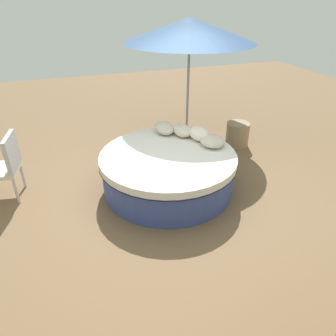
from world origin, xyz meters
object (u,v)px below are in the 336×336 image
round_bed (168,171)px  patio_umbrella (190,30)px  throw_pillow_2 (182,130)px  throw_pillow_3 (164,128)px  throw_pillow_0 (212,141)px  throw_pillow_1 (199,134)px  patio_chair (6,163)px  side_table (237,134)px

round_bed → patio_umbrella: size_ratio=0.84×
throw_pillow_2 → throw_pillow_3: 0.33m
round_bed → throw_pillow_3: (0.78, -0.20, 0.38)m
patio_umbrella → throw_pillow_0: bearing=170.3°
throw_pillow_0 → throw_pillow_1: 0.31m
patio_chair → throw_pillow_2: bearing=-81.4°
throw_pillow_3 → patio_umbrella: 1.93m
patio_umbrella → throw_pillow_3: bearing=140.1°
throw_pillow_3 → throw_pillow_2: bearing=-129.2°
throw_pillow_3 → throw_pillow_1: bearing=-134.6°
throw_pillow_1 → side_table: size_ratio=0.93×
throw_pillow_2 → patio_chair: bearing=89.9°
round_bed → throw_pillow_1: throw_pillow_1 is taller
patio_chair → side_table: size_ratio=2.06×
throw_pillow_0 → patio_chair: size_ratio=0.41×
patio_umbrella → side_table: bearing=-135.5°
round_bed → patio_umbrella: patio_umbrella is taller
round_bed → throw_pillow_2: bearing=-38.7°
throw_pillow_0 → side_table: 1.51m
throw_pillow_3 → patio_chair: patio_chair is taller
throw_pillow_1 → side_table: 1.43m
throw_pillow_2 → throw_pillow_3: size_ratio=0.89×
throw_pillow_2 → patio_umbrella: (1.22, -0.59, 1.40)m
patio_chair → patio_umbrella: 3.87m
throw_pillow_1 → patio_umbrella: bearing=-15.3°
round_bed → patio_umbrella: bearing=-30.4°
throw_pillow_3 → round_bed: bearing=165.4°
throw_pillow_3 → throw_pillow_0: bearing=-143.4°
patio_umbrella → side_table: patio_umbrella is taller
patio_umbrella → side_table: 2.15m
round_bed → throw_pillow_0: throw_pillow_0 is taller
throw_pillow_1 → patio_chair: size_ratio=0.45×
round_bed → patio_chair: (0.58, 2.28, 0.25)m
side_table → throw_pillow_3: bearing=98.2°
throw_pillow_0 → throw_pillow_1: size_ratio=0.92×
throw_pillow_1 → patio_chair: (0.24, 2.94, -0.14)m
throw_pillow_1 → throw_pillow_2: 0.31m
round_bed → throw_pillow_0: 0.84m
throw_pillow_0 → side_table: throw_pillow_0 is taller
throw_pillow_0 → side_table: (0.97, -1.07, -0.44)m
throw_pillow_1 → patio_umbrella: 2.06m
throw_pillow_3 → side_table: bearing=-81.8°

